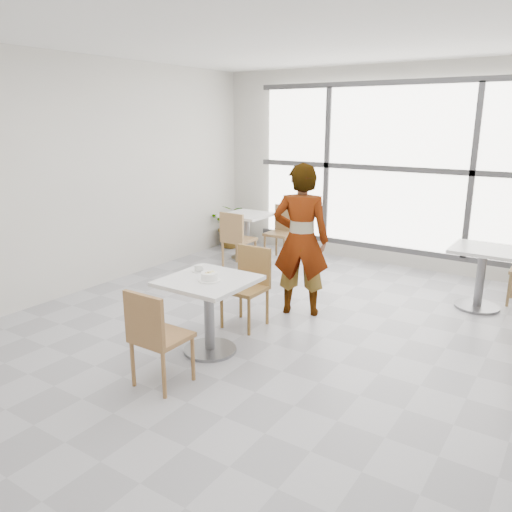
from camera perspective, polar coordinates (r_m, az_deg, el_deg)
The scene contains 16 objects.
floor at distance 5.20m, azimuth 1.86°, elevation -9.95°, with size 7.00×7.00×0.00m, color #9E9EA5.
ceiling at distance 4.77m, azimuth 2.20°, elevation 24.74°, with size 7.00×7.00×0.00m, color white.
wall_back at distance 7.93m, azimuth 15.60°, elevation 9.57°, with size 6.00×6.00×0.00m, color silver.
wall_left at distance 6.81m, azimuth -20.25°, elevation 8.33°, with size 7.00×7.00×0.00m, color silver.
window at distance 7.87m, azimuth 15.44°, elevation 9.54°, with size 4.60×0.07×2.52m.
main_table at distance 4.87m, azimuth -5.38°, elevation -5.14°, with size 0.80×0.80×0.75m.
chair_near at distance 4.30m, azimuth -11.45°, elevation -8.53°, with size 0.42×0.42×0.87m.
chair_far at distance 5.51m, azimuth -0.82°, elevation -2.84°, with size 0.42×0.42×0.87m.
oatmeal_bowl at distance 4.72m, azimuth -5.32°, elevation -2.33°, with size 0.21×0.21×0.10m.
coffee_cup at distance 5.02m, azimuth -6.52°, elevation -1.44°, with size 0.16×0.13×0.07m.
person at distance 5.75m, azimuth 5.12°, elevation 1.79°, with size 0.64×0.42×1.76m, color black.
bg_table_left at distance 8.12m, azimuth -1.08°, elevation 3.00°, with size 0.70×0.70×0.75m.
bg_table_right at distance 6.55m, azimuth 24.21°, elevation -1.39°, with size 0.70×0.70×0.75m.
bg_chair_left_near at distance 7.61m, azimuth -2.30°, elevation 2.25°, with size 0.42×0.42×0.87m.
bg_chair_left_far at distance 8.14m, azimuth 3.08°, elevation 3.11°, with size 0.42×0.42×0.87m.
plant_left at distance 8.91m, azimuth -2.63°, elevation 3.46°, with size 0.70×0.61×0.78m, color #5F8E3F.
Camera 1 is at (2.46, -4.01, 2.22)m, focal length 35.24 mm.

